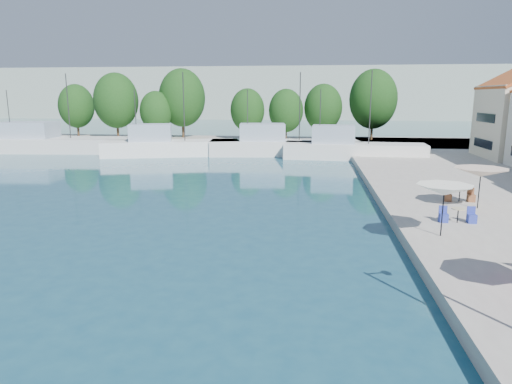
# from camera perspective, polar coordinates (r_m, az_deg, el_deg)

# --- Properties ---
(quay_far) EXTENTS (90.00, 16.00, 0.60)m
(quay_far) POSITION_cam_1_polar(r_m,az_deg,el_deg) (68.06, -1.15, 6.20)
(quay_far) COLOR #A09890
(quay_far) RESTS_ON ground
(hill_west) EXTENTS (180.00, 40.00, 16.00)m
(hill_west) POSITION_cam_1_polar(r_m,az_deg,el_deg) (163.14, -4.27, 12.17)
(hill_west) COLOR #99A799
(hill_west) RESTS_ON ground
(hill_east) EXTENTS (140.00, 40.00, 12.00)m
(hill_east) POSITION_cam_1_polar(r_m,az_deg,el_deg) (184.10, 19.40, 10.88)
(hill_east) COLOR #99A799
(hill_east) RESTS_ON ground
(trawler_01) EXTENTS (22.61, 7.63, 10.20)m
(trawler_01) POSITION_cam_1_polar(r_m,az_deg,el_deg) (64.65, -24.37, 5.54)
(trawler_01) COLOR silver
(trawler_01) RESTS_ON ground
(trawler_02) EXTENTS (16.63, 8.33, 10.20)m
(trawler_02) POSITION_cam_1_polar(r_m,az_deg,el_deg) (56.01, -10.94, 5.56)
(trawler_02) COLOR white
(trawler_02) RESTS_ON ground
(trawler_03) EXTENTS (18.28, 6.68, 10.20)m
(trawler_03) POSITION_cam_1_polar(r_m,az_deg,el_deg) (55.67, 3.09, 5.72)
(trawler_03) COLOR silver
(trawler_03) RESTS_ON ground
(trawler_04) EXTENTS (15.94, 5.00, 10.20)m
(trawler_04) POSITION_cam_1_polar(r_m,az_deg,el_deg) (53.15, 11.71, 5.21)
(trawler_04) COLOR silver
(trawler_04) RESTS_ON ground
(tree_01) EXTENTS (5.68, 5.68, 8.41)m
(tree_01) POSITION_cam_1_polar(r_m,az_deg,el_deg) (81.59, -21.54, 9.96)
(tree_01) COLOR #3F2B19
(tree_01) RESTS_ON quay_far
(tree_02) EXTENTS (6.76, 6.76, 10.00)m
(tree_02) POSITION_cam_1_polar(r_m,az_deg,el_deg) (74.60, -17.09, 10.86)
(tree_02) COLOR #3F2B19
(tree_02) RESTS_ON quay_far
(tree_03) EXTENTS (4.90, 4.90, 7.25)m
(tree_03) POSITION_cam_1_polar(r_m,az_deg,el_deg) (72.42, -12.40, 9.83)
(tree_03) COLOR #3F2B19
(tree_03) RESTS_ON quay_far
(tree_04) EXTENTS (7.24, 7.24, 10.72)m
(tree_04) POSITION_cam_1_polar(r_m,az_deg,el_deg) (73.95, -9.23, 11.54)
(tree_04) COLOR #3F2B19
(tree_04) RESTS_ON quay_far
(tree_05) EXTENTS (5.14, 5.14, 7.61)m
(tree_05) POSITION_cam_1_polar(r_m,az_deg,el_deg) (69.47, -1.07, 10.20)
(tree_05) COLOR #3F2B19
(tree_05) RESTS_ON quay_far
(tree_06) EXTENTS (5.08, 5.08, 7.52)m
(tree_06) POSITION_cam_1_polar(r_m,az_deg,el_deg) (68.37, 3.76, 10.10)
(tree_06) COLOR #3F2B19
(tree_06) RESTS_ON quay_far
(tree_07) EXTENTS (5.58, 5.58, 8.26)m
(tree_07) POSITION_cam_1_polar(r_m,az_deg,el_deg) (69.07, 8.40, 10.38)
(tree_07) COLOR #3F2B19
(tree_07) RESTS_ON quay_far
(tree_08) EXTENTS (7.03, 7.03, 10.41)m
(tree_08) POSITION_cam_1_polar(r_m,az_deg,el_deg) (71.10, 14.44, 11.18)
(tree_08) COLOR #3F2B19
(tree_08) RESTS_ON quay_far
(umbrella_white) EXTENTS (2.57, 2.57, 2.44)m
(umbrella_white) POSITION_cam_1_polar(r_m,az_deg,el_deg) (22.59, 22.48, 0.23)
(umbrella_white) COLOR black
(umbrella_white) RESTS_ON quay_right
(umbrella_cream) EXTENTS (3.02, 3.02, 2.38)m
(umbrella_cream) POSITION_cam_1_polar(r_m,az_deg,el_deg) (29.18, 26.30, 2.22)
(umbrella_cream) COLOR black
(umbrella_cream) RESTS_ON quay_right
(cafe_table_02) EXTENTS (1.82, 0.70, 0.76)m
(cafe_table_02) POSITION_cam_1_polar(r_m,az_deg,el_deg) (25.76, 23.89, -2.89)
(cafe_table_02) COLOR black
(cafe_table_02) RESTS_ON quay_right
(cafe_table_03) EXTENTS (1.82, 0.70, 0.76)m
(cafe_table_03) POSITION_cam_1_polar(r_m,az_deg,el_deg) (30.96, 24.07, -0.57)
(cafe_table_03) COLOR black
(cafe_table_03) RESTS_ON quay_right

